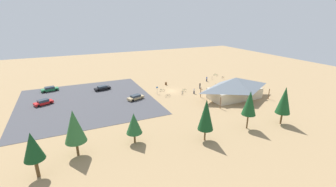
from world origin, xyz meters
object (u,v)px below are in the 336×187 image
car_red_aisle_side (43,102)px  bicycle_teal_edge_south (162,90)px  bicycle_blue_yard_left (231,85)px  bicycle_orange_edge_north (223,78)px  pine_center (134,123)px  bicycle_purple_lone_west (212,78)px  pine_mideast (284,100)px  car_black_near_entry (102,88)px  bicycle_green_mid_cluster (216,75)px  bicycle_white_yard_right (182,93)px  visitor_by_pavilion (207,79)px  pine_far_west (250,103)px  bike_pavilion (235,87)px  lot_sign (157,89)px  visitor_crossing_yard (200,86)px  car_green_by_curb (50,89)px  bicycle_red_yard_front (235,88)px  trash_bin (166,84)px  visitor_near_lot (194,91)px  pine_east (74,126)px  bicycle_green_near_porch (184,90)px  bicycle_silver_near_sign (215,85)px  car_tan_far_end (136,97)px  bicycle_black_lone_east (168,96)px  bicycle_yellow_yard_center (225,87)px  pine_far_east (206,115)px

car_red_aisle_side → bicycle_teal_edge_south: bearing=175.1°
bicycle_blue_yard_left → bicycle_orange_edge_north: (-3.55, -8.87, -0.05)m
pine_center → bicycle_purple_lone_west: pine_center is taller
pine_center → bicycle_blue_yard_left: (-37.45, -19.70, -3.34)m
pine_mideast → car_black_near_entry: (29.59, -38.42, -4.46)m
pine_mideast → bicycle_blue_yard_left: pine_mideast is taller
bicycle_green_mid_cluster → bicycle_white_yard_right: bicycle_white_yard_right is taller
pine_center → visitor_by_pavilion: 44.02m
bicycle_purple_lone_west → bicycle_orange_edge_north: size_ratio=0.84×
pine_far_west → bicycle_orange_edge_north: bearing=-120.5°
bike_pavilion → pine_center: size_ratio=2.88×
bicycle_white_yard_right → lot_sign: bearing=-28.0°
visitor_crossing_yard → bicycle_white_yard_right: bearing=18.3°
pine_center → car_green_by_curb: (14.22, -38.32, -3.02)m
bicycle_red_yard_front → pine_center: bearing=25.3°
lot_sign → trash_bin: bearing=-130.2°
lot_sign → pine_center: pine_center is taller
pine_mideast → car_green_by_curb: pine_mideast is taller
trash_bin → bicycle_purple_lone_west: size_ratio=0.66×
bicycle_blue_yard_left → visitor_near_lot: (14.20, 0.99, 0.47)m
visitor_by_pavilion → bicycle_red_yard_front: bearing=105.6°
pine_east → bicycle_green_mid_cluster: bearing=-146.9°
bicycle_red_yard_front → bicycle_blue_yard_left: (-0.68, -2.31, 0.04)m
bicycle_green_near_porch → bicycle_teal_edge_south: bearing=-25.6°
car_black_near_entry → visitor_near_lot: (-23.19, 14.30, 0.17)m
bicycle_red_yard_front → bicycle_silver_near_sign: size_ratio=1.16×
car_red_aisle_side → visitor_by_pavilion: bearing=-178.7°
bicycle_red_yard_front → bicycle_silver_near_sign: bicycle_red_yard_front is taller
pine_center → bicycle_silver_near_sign: bearing=-146.3°
pine_far_west → car_red_aisle_side: 48.72m
pine_mideast → visitor_by_pavilion: 34.00m
visitor_by_pavilion → bicycle_silver_near_sign: bearing=83.7°
bicycle_silver_near_sign → car_tan_far_end: 26.53m
bike_pavilion → visitor_near_lot: (7.94, -7.74, -2.34)m
trash_bin → visitor_near_lot: size_ratio=0.54×
trash_bin → car_red_aisle_side: size_ratio=0.19×
pine_mideast → car_tan_far_end: bearing=-48.8°
bike_pavilion → pine_far_west: (9.38, 15.04, 2.15)m
bicycle_teal_edge_south → bicycle_black_lone_east: 5.15m
bicycle_yellow_yard_center → car_red_aisle_side: 50.42m
bike_pavilion → bicycle_red_yard_front: size_ratio=9.82×
pine_far_west → pine_mideast: bearing=170.3°
lot_sign → bicycle_teal_edge_south: (-2.01, -1.27, -1.03)m
bicycle_black_lone_east → car_red_aisle_side: 31.67m
trash_bin → bicycle_teal_edge_south: bearing=55.7°
pine_east → car_black_near_entry: bearing=-106.1°
trash_bin → bicycle_black_lone_east: 11.69m
pine_far_west → bicycle_teal_edge_south: 29.49m
lot_sign → bicycle_white_yard_right: bearing=152.0°
pine_east → pine_far_east: pine_east is taller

